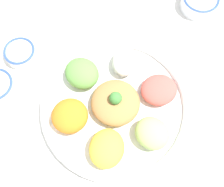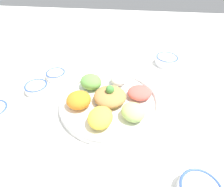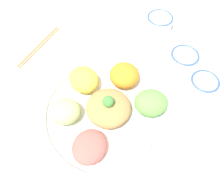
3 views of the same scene
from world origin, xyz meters
name	(u,v)px [view 1 (image 1 of 3)]	position (x,y,z in m)	size (l,w,h in m)	color
ground_plane	(109,105)	(0.00, 0.00, 0.00)	(2.40, 2.40, 0.00)	white
salad_platter	(114,106)	(0.02, -0.01, 0.03)	(0.38, 0.38, 0.09)	white
sauce_bowl_red	(20,53)	(-0.25, 0.14, 0.02)	(0.09, 0.09, 0.03)	white
sauce_bowl_dark	(200,2)	(0.26, 0.32, 0.02)	(0.11, 0.11, 0.04)	white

